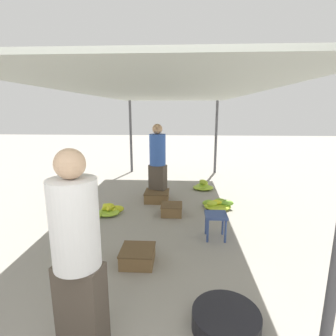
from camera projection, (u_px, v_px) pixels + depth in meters
canopy_post_back_left at (131, 137)px, 8.49m from camera, size 0.08×0.08×2.30m
canopy_post_back_right at (216, 137)px, 8.35m from camera, size 0.08×0.08×2.30m
canopy_tarp at (167, 93)px, 4.88m from camera, size 3.14×7.14×0.04m
vendor_foreground at (77, 254)px, 2.05m from camera, size 0.44×0.44×1.74m
stool at (216, 219)px, 4.12m from camera, size 0.34×0.34×0.41m
basin_black at (226, 321)px, 2.44m from camera, size 0.64×0.64×0.18m
banana_pile_left_0 at (76, 253)px, 3.64m from camera, size 0.52×0.58×0.16m
banana_pile_left_1 at (109, 210)px, 5.15m from camera, size 0.51×0.54×0.23m
banana_pile_right_0 at (203, 186)px, 6.80m from camera, size 0.53×0.51×0.26m
banana_pile_right_1 at (217, 204)px, 5.47m from camera, size 0.66×0.51×0.22m
crate_near at (172, 209)px, 5.12m from camera, size 0.41×0.41×0.21m
crate_mid at (138, 256)px, 3.49m from camera, size 0.45×0.45×0.21m
crate_far at (157, 196)px, 5.89m from camera, size 0.54×0.54×0.23m
shopper_walking_mid at (158, 161)px, 5.89m from camera, size 0.48×0.48×1.71m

